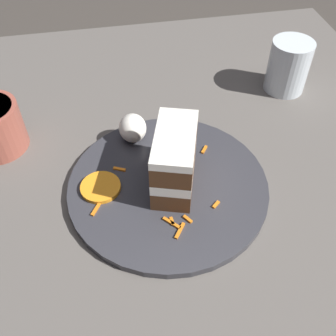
{
  "coord_description": "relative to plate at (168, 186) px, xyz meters",
  "views": [
    {
      "loc": [
        -0.3,
        0.11,
        0.45
      ],
      "look_at": [
        0.05,
        0.04,
        0.07
      ],
      "focal_mm": 42.0,
      "sensor_mm": 36.0,
      "label": 1
    }
  ],
  "objects": [
    {
      "name": "cream_dollop",
      "position": [
        0.1,
        0.04,
        0.03
      ],
      "size": [
        0.05,
        0.04,
        0.04
      ],
      "primitive_type": "ellipsoid",
      "color": "white",
      "rests_on": "plate"
    },
    {
      "name": "plate",
      "position": [
        0.0,
        0.0,
        0.0
      ],
      "size": [
        0.28,
        0.28,
        0.01
      ],
      "primitive_type": "cylinder",
      "color": "#333338",
      "rests_on": "dining_table"
    },
    {
      "name": "cake_slice",
      "position": [
        0.0,
        -0.01,
        0.05
      ],
      "size": [
        0.12,
        0.08,
        0.09
      ],
      "rotation": [
        0.0,
        0.0,
        1.26
      ],
      "color": "#4C2D19",
      "rests_on": "plate"
    },
    {
      "name": "dining_table",
      "position": [
        -0.05,
        -0.04,
        -0.02
      ],
      "size": [
        1.08,
        0.81,
        0.03
      ],
      "primitive_type": "cube",
      "color": "#56514C",
      "rests_on": "ground"
    },
    {
      "name": "carrot_shreds_scatter",
      "position": [
        -0.02,
        0.01,
        0.01
      ],
      "size": [
        0.17,
        0.18,
        0.0
      ],
      "color": "orange",
      "rests_on": "plate"
    },
    {
      "name": "ground_plane",
      "position": [
        -0.05,
        -0.04,
        -0.03
      ],
      "size": [
        6.0,
        6.0,
        0.0
      ],
      "primitive_type": "plane",
      "color": "#38332D",
      "rests_on": "ground"
    },
    {
      "name": "orange_garnish",
      "position": [
        0.01,
        0.09,
        0.01
      ],
      "size": [
        0.06,
        0.06,
        0.01
      ],
      "primitive_type": "cylinder",
      "color": "orange",
      "rests_on": "plate"
    },
    {
      "name": "drinking_glass",
      "position": [
        0.2,
        -0.25,
        0.03
      ],
      "size": [
        0.07,
        0.07,
        0.09
      ],
      "color": "silver",
      "rests_on": "dining_table"
    }
  ]
}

